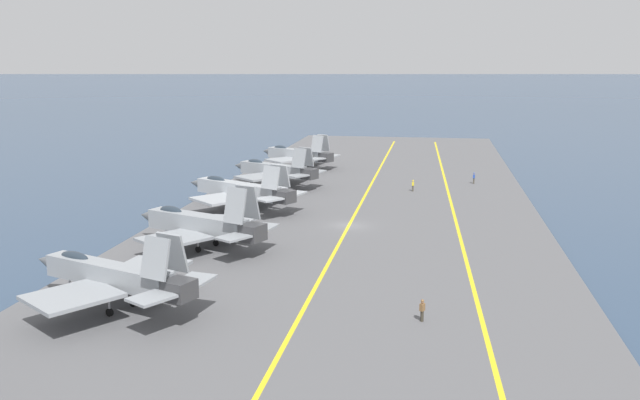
% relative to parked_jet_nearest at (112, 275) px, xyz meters
% --- Properties ---
extents(ground_plane, '(2000.00, 2000.00, 0.00)m').
position_rel_parked_jet_nearest_xyz_m(ground_plane, '(29.31, -14.04, -3.09)').
color(ground_plane, '#2D425B').
extents(carrier_deck, '(185.55, 44.29, 0.40)m').
position_rel_parked_jet_nearest_xyz_m(carrier_deck, '(29.31, -14.04, -2.89)').
color(carrier_deck, '#565659').
rests_on(carrier_deck, ground).
extents(deck_stripe_foul_line, '(166.91, 6.06, 0.01)m').
position_rel_parked_jet_nearest_xyz_m(deck_stripe_foul_line, '(29.31, -26.22, -2.68)').
color(deck_stripe_foul_line, yellow).
rests_on(deck_stripe_foul_line, carrier_deck).
extents(deck_stripe_centerline, '(166.99, 0.36, 0.01)m').
position_rel_parked_jet_nearest_xyz_m(deck_stripe_centerline, '(29.31, -14.04, -2.68)').
color(deck_stripe_centerline, yellow).
rests_on(deck_stripe_centerline, carrier_deck).
extents(parked_jet_nearest, '(13.79, 15.91, 6.46)m').
position_rel_parked_jet_nearest_xyz_m(parked_jet_nearest, '(0.00, 0.00, 0.00)').
color(parked_jet_nearest, gray).
rests_on(parked_jet_nearest, carrier_deck).
extents(parked_jet_second, '(14.02, 15.75, 6.76)m').
position_rel_parked_jet_nearest_xyz_m(parked_jet_second, '(17.45, -0.62, -0.23)').
color(parked_jet_second, gray).
rests_on(parked_jet_second, carrier_deck).
extents(parked_jet_third, '(13.71, 16.99, 6.12)m').
position_rel_parked_jet_nearest_xyz_m(parked_jet_third, '(35.62, 0.54, -0.23)').
color(parked_jet_third, '#9EA3A8').
rests_on(parked_jet_third, carrier_deck).
extents(parked_jet_fourth, '(13.58, 15.30, 6.16)m').
position_rel_parked_jet_nearest_xyz_m(parked_jet_fourth, '(51.86, -0.05, -0.23)').
color(parked_jet_fourth, gray).
rests_on(parked_jet_fourth, carrier_deck).
extents(parked_jet_fifth, '(12.77, 15.06, 6.07)m').
position_rel_parked_jet_nearest_xyz_m(parked_jet_fifth, '(70.10, 0.35, -0.37)').
color(parked_jet_fifth, '#93999E').
rests_on(parked_jet_fifth, carrier_deck).
extents(crew_yellow_vest, '(0.38, 0.26, 1.66)m').
position_rel_parked_jet_nearest_xyz_m(crew_yellow_vest, '(51.33, -20.47, -1.77)').
color(crew_yellow_vest, '#4C473D').
rests_on(crew_yellow_vest, carrier_deck).
extents(crew_brown_vest, '(0.46, 0.42, 1.66)m').
position_rel_parked_jet_nearest_xyz_m(crew_brown_vest, '(1.49, -22.87, -1.77)').
color(crew_brown_vest, '#383328').
rests_on(crew_brown_vest, carrier_deck).
extents(crew_blue_vest, '(0.42, 0.32, 1.72)m').
position_rel_parked_jet_nearest_xyz_m(crew_blue_vest, '(59.04, -29.39, -1.74)').
color(crew_blue_vest, '#4C473D').
rests_on(crew_blue_vest, carrier_deck).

